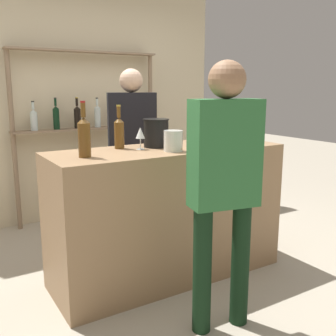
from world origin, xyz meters
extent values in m
plane|color=#B2A893|center=(0.00, 0.00, 0.00)|extent=(16.00, 16.00, 0.00)
cube|color=#997551|center=(0.00, 0.00, 0.52)|extent=(1.85, 0.64, 1.05)
cube|color=beige|center=(0.00, 1.92, 1.40)|extent=(3.45, 0.12, 2.80)
cylinder|color=#897056|center=(-0.82, 1.74, 0.95)|extent=(0.05, 0.05, 1.90)
cylinder|color=#897056|center=(0.82, 1.74, 0.95)|extent=(0.05, 0.05, 1.90)
cube|color=#897056|center=(0.00, 1.74, 1.89)|extent=(1.68, 0.18, 0.02)
cube|color=#897056|center=(0.00, 1.74, 1.05)|extent=(1.68, 0.18, 0.02)
cylinder|color=silver|center=(-0.60, 1.74, 1.15)|extent=(0.08, 0.08, 0.19)
cone|color=silver|center=(-0.60, 1.74, 1.26)|extent=(0.08, 0.08, 0.03)
cylinder|color=silver|center=(-0.60, 1.74, 1.32)|extent=(0.03, 0.03, 0.07)
cylinder|color=black|center=(-0.60, 1.74, 1.36)|extent=(0.03, 0.03, 0.01)
cylinder|color=black|center=(-0.36, 1.74, 1.17)|extent=(0.07, 0.07, 0.22)
cone|color=black|center=(-0.36, 1.74, 1.29)|extent=(0.07, 0.07, 0.03)
cylinder|color=black|center=(-0.36, 1.74, 1.35)|extent=(0.03, 0.03, 0.08)
cylinder|color=black|center=(-0.36, 1.74, 1.39)|extent=(0.03, 0.03, 0.01)
cylinder|color=black|center=(-0.12, 1.74, 1.16)|extent=(0.08, 0.08, 0.21)
cone|color=black|center=(-0.12, 1.74, 1.29)|extent=(0.08, 0.08, 0.03)
cylinder|color=black|center=(-0.12, 1.74, 1.34)|extent=(0.03, 0.03, 0.09)
cylinder|color=gold|center=(-0.12, 1.74, 1.39)|extent=(0.03, 0.03, 0.01)
cylinder|color=silver|center=(0.12, 1.74, 1.16)|extent=(0.07, 0.07, 0.22)
cone|color=silver|center=(0.12, 1.74, 1.29)|extent=(0.07, 0.07, 0.03)
cylinder|color=silver|center=(0.12, 1.74, 1.34)|extent=(0.03, 0.03, 0.07)
cylinder|color=black|center=(0.12, 1.74, 1.39)|extent=(0.03, 0.03, 0.01)
cylinder|color=black|center=(0.36, 1.74, 1.15)|extent=(0.07, 0.07, 0.19)
cone|color=black|center=(0.36, 1.74, 1.26)|extent=(0.07, 0.07, 0.03)
cylinder|color=black|center=(0.36, 1.74, 1.32)|extent=(0.03, 0.03, 0.09)
cylinder|color=black|center=(0.36, 1.74, 1.37)|extent=(0.03, 0.03, 0.01)
cylinder|color=silver|center=(0.60, 1.74, 1.17)|extent=(0.07, 0.07, 0.24)
cone|color=silver|center=(0.60, 1.74, 1.31)|extent=(0.07, 0.07, 0.03)
cylinder|color=silver|center=(0.60, 1.74, 1.36)|extent=(0.03, 0.03, 0.08)
cylinder|color=gold|center=(0.60, 1.74, 1.41)|extent=(0.03, 0.03, 0.01)
cylinder|color=brown|center=(-0.69, -0.05, 1.16)|extent=(0.08, 0.08, 0.23)
cone|color=brown|center=(-0.69, -0.05, 1.29)|extent=(0.08, 0.08, 0.04)
cylinder|color=brown|center=(-0.69, -0.05, 1.36)|extent=(0.03, 0.03, 0.10)
cylinder|color=maroon|center=(-0.69, -0.05, 1.41)|extent=(0.03, 0.03, 0.01)
cylinder|color=black|center=(0.41, -0.02, 1.14)|extent=(0.09, 0.09, 0.19)
cone|color=black|center=(0.41, -0.02, 1.26)|extent=(0.09, 0.09, 0.04)
cylinder|color=black|center=(0.41, -0.02, 1.32)|extent=(0.03, 0.03, 0.09)
cylinder|color=gold|center=(0.41, -0.02, 1.37)|extent=(0.03, 0.03, 0.01)
cylinder|color=black|center=(0.38, 0.16, 1.16)|extent=(0.09, 0.09, 0.24)
cone|color=black|center=(0.38, 0.16, 1.30)|extent=(0.09, 0.09, 0.04)
cylinder|color=black|center=(0.38, 0.16, 1.36)|extent=(0.03, 0.03, 0.07)
cylinder|color=gold|center=(0.38, 0.16, 1.40)|extent=(0.03, 0.03, 0.01)
cylinder|color=brown|center=(-0.33, 0.17, 1.15)|extent=(0.08, 0.08, 0.20)
cone|color=brown|center=(-0.33, 0.17, 1.26)|extent=(0.08, 0.08, 0.03)
cylinder|color=brown|center=(-0.33, 0.17, 1.32)|extent=(0.03, 0.03, 0.08)
cylinder|color=gold|center=(-0.33, 0.17, 1.37)|extent=(0.03, 0.03, 0.01)
cylinder|color=silver|center=(-0.21, 0.05, 1.05)|extent=(0.06, 0.06, 0.00)
cylinder|color=silver|center=(-0.21, 0.05, 1.09)|extent=(0.01, 0.01, 0.08)
cone|color=silver|center=(-0.21, 0.05, 1.17)|extent=(0.07, 0.07, 0.08)
cylinder|color=black|center=(-0.05, 0.10, 1.15)|extent=(0.19, 0.19, 0.21)
cylinder|color=black|center=(-0.05, 0.10, 1.26)|extent=(0.21, 0.21, 0.01)
cylinder|color=silver|center=(-0.05, -0.15, 1.12)|extent=(0.14, 0.14, 0.15)
sphere|color=tan|center=(-0.07, -0.15, 1.07)|extent=(0.02, 0.02, 0.02)
sphere|color=tan|center=(-0.09, -0.17, 1.11)|extent=(0.02, 0.02, 0.02)
sphere|color=tan|center=(0.01, -0.15, 1.10)|extent=(0.02, 0.02, 0.02)
sphere|color=tan|center=(-0.02, -0.20, 1.07)|extent=(0.02, 0.02, 0.02)
sphere|color=tan|center=(-0.03, -0.11, 1.09)|extent=(0.02, 0.02, 0.02)
sphere|color=tan|center=(-0.10, -0.14, 1.07)|extent=(0.02, 0.02, 0.02)
sphere|color=tan|center=(-0.03, -0.21, 1.08)|extent=(0.02, 0.02, 0.02)
sphere|color=tan|center=(-0.03, -0.10, 1.06)|extent=(0.02, 0.02, 0.02)
cylinder|color=black|center=(-0.03, 0.88, 0.41)|extent=(0.13, 0.13, 0.81)
cylinder|color=black|center=(0.25, 0.79, 0.41)|extent=(0.13, 0.13, 0.81)
cube|color=black|center=(0.11, 0.84, 1.14)|extent=(0.49, 0.33, 0.64)
sphere|color=#DBB293|center=(0.11, 0.84, 1.57)|extent=(0.22, 0.22, 0.22)
cylinder|color=black|center=(0.04, -0.81, 0.40)|extent=(0.12, 0.12, 0.80)
cylinder|color=black|center=(-0.22, -0.76, 0.40)|extent=(0.12, 0.12, 0.80)
cube|color=#2D6B38|center=(-0.09, -0.79, 1.12)|extent=(0.44, 0.26, 0.64)
sphere|color=#936B4C|center=(-0.09, -0.79, 1.55)|extent=(0.22, 0.22, 0.22)
camera|label=1|loc=(-1.57, -2.55, 1.50)|focal=42.00mm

